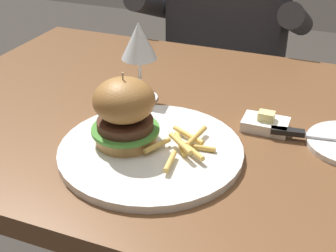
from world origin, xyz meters
The scene contains 8 objects.
dining_table centered at (0.00, 0.00, 0.64)m, with size 1.13×0.77×0.74m.
main_plate centered at (-0.02, -0.16, 0.75)m, with size 0.32×0.32×0.01m, color white.
burger_sandwich centered at (-0.06, -0.16, 0.81)m, with size 0.12×0.12×0.13m.
fries_pile centered at (0.04, -0.15, 0.76)m, with size 0.11×0.15×0.02m.
wine_glass centered at (-0.12, 0.03, 0.86)m, with size 0.07×0.07×0.17m.
table_knife centered at (0.25, -0.01, 0.75)m, with size 0.22×0.05×0.01m.
butter_dish centered at (0.15, 0.00, 0.75)m, with size 0.08×0.06×0.04m.
diner_person centered at (-0.10, 0.66, 0.56)m, with size 0.51×0.36×1.18m.
Camera 1 is at (0.26, -0.78, 1.18)m, focal length 50.00 mm.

